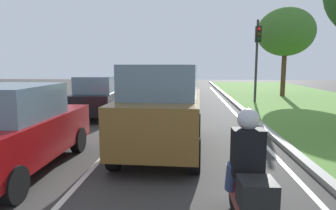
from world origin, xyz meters
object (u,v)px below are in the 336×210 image
object	(u,v)px
car_sedan_left_lane	(14,129)
traffic_light_near_right	(257,48)
rider_person	(247,151)
tree_roadside_far	(286,32)
car_suv_ahead	(163,108)
car_hatchback_far	(99,97)
motorcycle	(246,198)

from	to	relation	value
car_sedan_left_lane	traffic_light_near_right	bearing A→B (deg)	56.70
car_sedan_left_lane	rider_person	bearing A→B (deg)	-26.05
traffic_light_near_right	tree_roadside_far	xyz separation A→B (m)	(2.65, 3.54, 1.26)
rider_person	tree_roadside_far	distance (m)	18.65
car_suv_ahead	traffic_light_near_right	xyz separation A→B (m)	(4.61, 10.03, 2.01)
car_hatchback_far	tree_roadside_far	distance (m)	14.08
rider_person	car_suv_ahead	bearing A→B (deg)	108.65
motorcycle	traffic_light_near_right	distance (m)	14.51
motorcycle	car_suv_ahead	bearing A→B (deg)	108.45
rider_person	motorcycle	bearing A→B (deg)	-88.35
car_hatchback_far	tree_roadside_far	bearing A→B (deg)	37.90
traffic_light_near_right	car_sedan_left_lane	bearing A→B (deg)	-123.04
car_hatchback_far	rider_person	size ratio (longest dim) A/B	3.22
rider_person	tree_roadside_far	bearing A→B (deg)	69.84
car_suv_ahead	tree_roadside_far	world-z (taller)	tree_roadside_far
car_suv_ahead	motorcycle	xyz separation A→B (m)	(1.42, -3.88, -0.60)
car_hatchback_far	motorcycle	world-z (taller)	car_hatchback_far
car_hatchback_far	motorcycle	distance (m)	9.87
car_suv_ahead	car_sedan_left_lane	distance (m)	3.47
motorcycle	tree_roadside_far	size ratio (longest dim) A/B	0.31
car_suv_ahead	car_hatchback_far	xyz separation A→B (m)	(-3.19, 4.84, -0.28)
car_hatchback_far	tree_roadside_far	xyz separation A→B (m)	(10.45, 8.74, 3.55)
tree_roadside_far	rider_person	bearing A→B (deg)	-108.54
motorcycle	tree_roadside_far	world-z (taller)	tree_roadside_far
motorcycle	tree_roadside_far	distance (m)	18.81
rider_person	car_sedan_left_lane	bearing A→B (deg)	152.58
rider_person	traffic_light_near_right	xyz separation A→B (m)	(3.19, 13.86, 1.99)
car_sedan_left_lane	car_suv_ahead	bearing A→B (deg)	28.96
car_hatchback_far	rider_person	world-z (taller)	car_hatchback_far
car_suv_ahead	car_sedan_left_lane	size ratio (longest dim) A/B	1.06
car_hatchback_far	traffic_light_near_right	distance (m)	9.65
car_hatchback_far	motorcycle	xyz separation A→B (m)	(4.61, -8.72, -0.31)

